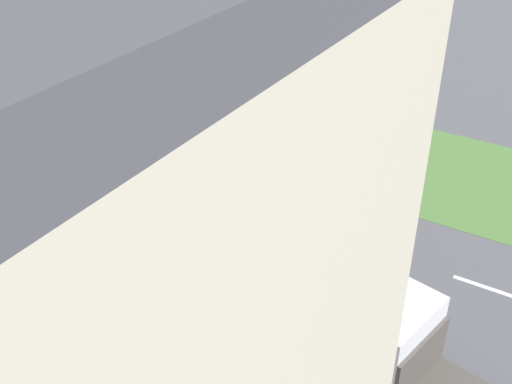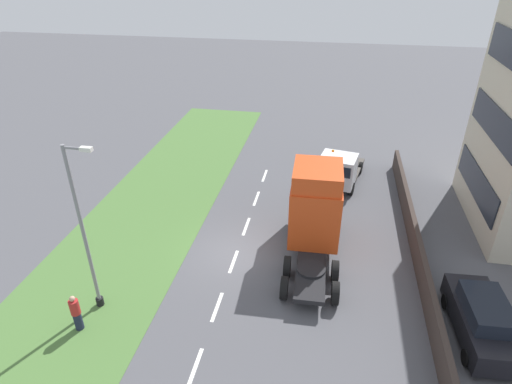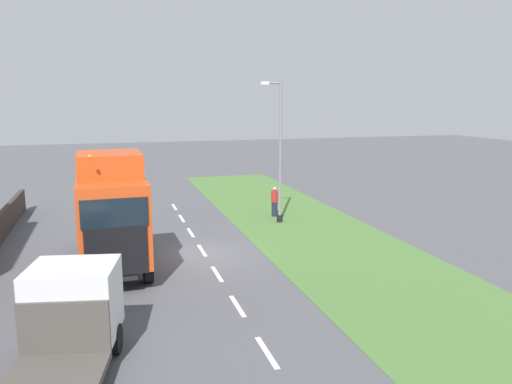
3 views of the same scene
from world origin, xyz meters
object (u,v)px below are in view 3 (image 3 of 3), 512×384
object	(u,v)px
lamp_post	(279,159)
pedestrian	(275,202)
lorry_cab	(112,215)
flatbed_truck	(70,316)

from	to	relation	value
lamp_post	pedestrian	xyz separation A→B (m)	(-0.24, -1.40, -2.69)
lorry_cab	flatbed_truck	world-z (taller)	lorry_cab
lorry_cab	lamp_post	bearing A→B (deg)	-146.76
lamp_post	pedestrian	world-z (taller)	lamp_post
lamp_post	flatbed_truck	bearing A→B (deg)	51.86
lorry_cab	lamp_post	world-z (taller)	lamp_post
lorry_cab	lamp_post	distance (m)	10.84
lorry_cab	pedestrian	distance (m)	11.92
lamp_post	pedestrian	size ratio (longest dim) A/B	4.40
flatbed_truck	pedestrian	distance (m)	17.49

